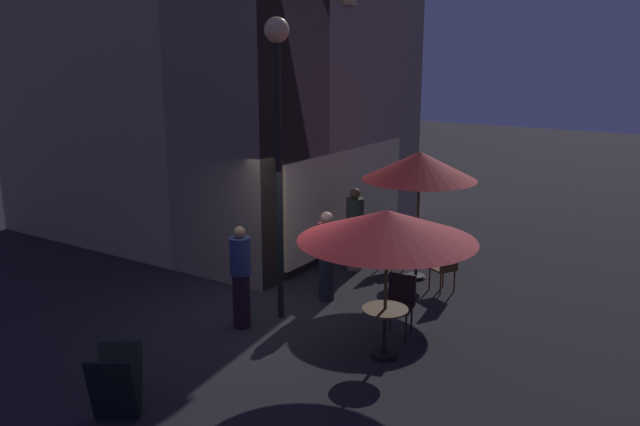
# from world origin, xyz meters

# --- Properties ---
(ground_plane) EXTENTS (60.00, 60.00, 0.00)m
(ground_plane) POSITION_xyz_m (0.00, 0.00, 0.00)
(ground_plane) COLOR black
(cafe_building) EXTENTS (6.80, 8.27, 7.58)m
(cafe_building) POSITION_xyz_m (3.01, 3.70, 3.79)
(cafe_building) COLOR gray
(cafe_building) RESTS_ON ground
(street_lamp_near_corner) EXTENTS (0.39, 0.39, 4.89)m
(street_lamp_near_corner) POSITION_xyz_m (0.09, -0.00, 3.65)
(street_lamp_near_corner) COLOR black
(street_lamp_near_corner) RESTS_ON ground
(menu_sandwich_board) EXTENTS (0.84, 0.81, 0.88)m
(menu_sandwich_board) POSITION_xyz_m (-3.52, -0.17, 0.45)
(menu_sandwich_board) COLOR #24291D
(menu_sandwich_board) RESTS_ON ground
(cafe_table_0) EXTENTS (0.78, 0.78, 0.71)m
(cafe_table_0) POSITION_xyz_m (3.11, -1.10, 0.53)
(cafe_table_0) COLOR black
(cafe_table_0) RESTS_ON ground
(cafe_table_1) EXTENTS (0.67, 0.67, 0.76)m
(cafe_table_1) POSITION_xyz_m (-0.29, -2.16, 0.53)
(cafe_table_1) COLOR black
(cafe_table_1) RESTS_ON ground
(patio_umbrella_0) EXTENTS (2.19, 2.19, 2.52)m
(patio_umbrella_0) POSITION_xyz_m (3.11, -1.10, 2.24)
(patio_umbrella_0) COLOR black
(patio_umbrella_0) RESTS_ON ground
(patio_umbrella_1) EXTENTS (2.55, 2.55, 2.23)m
(patio_umbrella_1) POSITION_xyz_m (-0.29, -2.16, 2.00)
(patio_umbrella_1) COLOR black
(patio_umbrella_1) RESTS_ON ground
(cafe_chair_0) EXTENTS (0.55, 0.55, 0.89)m
(cafe_chair_0) POSITION_xyz_m (2.68, -1.88, 0.53)
(cafe_chair_0) COLOR #543219
(cafe_chair_0) RESTS_ON ground
(cafe_chair_1) EXTENTS (0.58, 0.58, 0.89)m
(cafe_chair_1) POSITION_xyz_m (3.45, -0.36, 0.54)
(cafe_chair_1) COLOR #593719
(cafe_chair_1) RESTS_ON ground
(cafe_chair_2) EXTENTS (0.51, 0.51, 0.98)m
(cafe_chair_2) POSITION_xyz_m (0.55, -1.99, 0.59)
(cafe_chair_2) COLOR black
(cafe_chair_2) RESTS_ON ground
(patron_standing_0) EXTENTS (0.36, 0.36, 1.70)m
(patron_standing_0) POSITION_xyz_m (2.92, 0.20, 0.85)
(patron_standing_0) COLOR #7D6A5E
(patron_standing_0) RESTS_ON ground
(patron_standing_1) EXTENTS (0.34, 0.34, 1.70)m
(patron_standing_1) POSITION_xyz_m (-0.58, 0.29, 0.86)
(patron_standing_1) COLOR black
(patron_standing_1) RESTS_ON ground
(patron_standing_2) EXTENTS (0.33, 0.33, 1.64)m
(patron_standing_2) POSITION_xyz_m (1.17, -0.23, 0.83)
(patron_standing_2) COLOR black
(patron_standing_2) RESTS_ON ground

